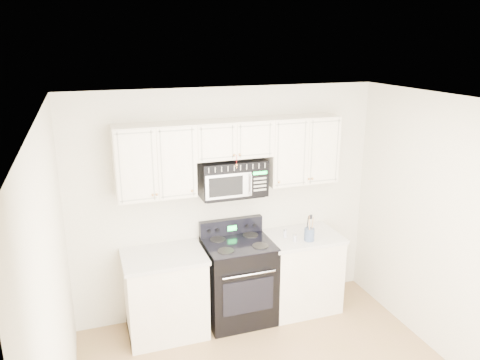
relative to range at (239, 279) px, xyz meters
name	(u,v)px	position (x,y,z in m)	size (l,w,h in m)	color
room	(293,272)	(-0.03, -1.44, 0.82)	(3.51, 3.51, 2.61)	#8F6A4C
base_cabinet_left	(166,296)	(-0.83, 0.00, -0.06)	(0.86, 0.65, 0.92)	beige
base_cabinet_right	(300,274)	(0.77, 0.00, -0.06)	(0.86, 0.65, 0.92)	beige
range	(239,279)	(0.00, 0.00, 0.00)	(0.74, 0.67, 1.11)	black
upper_cabinets	(231,151)	(-0.03, 0.15, 1.45)	(2.44, 0.37, 0.75)	beige
microwave	(232,178)	(-0.03, 0.13, 1.16)	(0.71, 0.41, 0.39)	black
utensil_crock	(309,234)	(0.78, -0.16, 0.51)	(0.11, 0.11, 0.31)	#475179
shaker_salt	(285,233)	(0.56, 0.00, 0.49)	(0.04, 0.04, 0.10)	#B1B2C3
shaker_pepper	(295,238)	(0.61, -0.14, 0.48)	(0.04, 0.04, 0.09)	#B1B2C3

